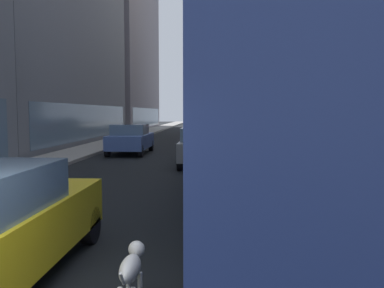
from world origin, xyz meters
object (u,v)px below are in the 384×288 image
Objects in this scene: box_truck at (230,122)px; dalmatian_dog at (131,268)px; car_white_van at (207,130)px; car_blue_hatchback at (131,139)px; car_red_coupe at (208,127)px; transit_bus at (268,137)px; car_grey_wagon at (201,146)px; car_black_suv at (222,124)px.

box_truck is 7.79× the size of dalmatian_dog.
car_white_van is 12.58m from car_blue_hatchback.
car_white_van is at bearing -90.00° from car_red_coupe.
transit_bus and box_truck have the same top height.
car_red_coupe is 13.59m from box_truck.
car_grey_wagon is 16.57m from car_white_van.
car_grey_wagon is 0.95× the size of car_blue_hatchback.
box_truck is (5.60, 3.97, 0.84)m from car_blue_hatchback.
car_black_suv is 46.63m from dalmatian_dog.
car_white_van is 1.04× the size of car_red_coupe.
box_truck is at bearing 35.33° from car_blue_hatchback.
transit_bus is 2.71× the size of car_blue_hatchback.
transit_bus reaches higher than car_red_coupe.
car_black_suv is at bearing 82.28° from car_red_coupe.
car_blue_hatchback is at bearing -108.54° from car_white_van.
car_grey_wagon and car_blue_hatchback have the same top height.
car_blue_hatchback is at bearing 130.77° from car_grey_wagon.
box_truck reaches higher than dalmatian_dog.
transit_bus reaches higher than car_black_suv.
dalmatian_dog is (-0.42, -29.28, -0.31)m from car_white_van.
car_black_suv is 11.90m from car_red_coupe.
car_white_van is at bearing 93.58° from transit_bus.
box_truck reaches higher than car_black_suv.
transit_bus is 2.51× the size of car_red_coupe.
dalmatian_dog is at bearing -95.41° from box_truck.
car_black_suv is (0.00, 42.87, -0.96)m from transit_bus.
box_truck is at bearing -83.23° from car_red_coupe.
car_blue_hatchback reaches higher than dalmatian_dog.
car_white_van is (0.00, 16.57, 0.00)m from car_grey_wagon.
transit_bus is at bearing -67.66° from car_blue_hatchback.
box_truck reaches higher than car_grey_wagon.
dalmatian_dog is at bearing -78.34° from car_blue_hatchback.
car_grey_wagon is 0.54× the size of box_truck.
transit_bus is at bearing -86.42° from car_white_van.
car_white_van is at bearing 101.37° from box_truck.
car_white_van and car_black_suv have the same top height.
car_red_coupe is at bearing 90.00° from car_white_van.
car_black_suv is at bearing 87.52° from dalmatian_dog.
car_grey_wagon and car_black_suv have the same top height.
car_white_van is (-1.60, 25.56, -0.95)m from transit_bus.
car_red_coupe reaches higher than dalmatian_dog.
transit_bus reaches higher than car_blue_hatchback.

